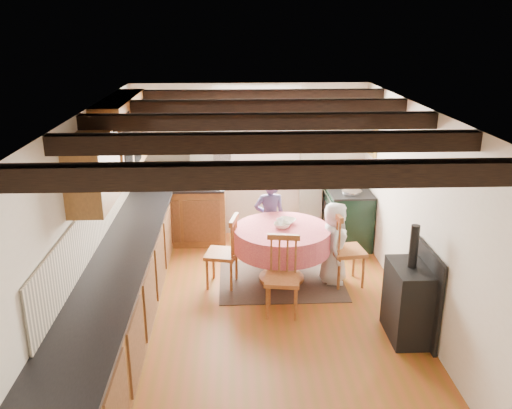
{
  "coord_description": "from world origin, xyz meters",
  "views": [
    {
      "loc": [
        -0.28,
        -5.39,
        3.26
      ],
      "look_at": [
        0.0,
        0.8,
        1.15
      ],
      "focal_mm": 37.67,
      "sensor_mm": 36.0,
      "label": 1
    }
  ],
  "objects_px": {
    "dining_table": "(282,255)",
    "chair_near": "(282,277)",
    "chair_left": "(222,251)",
    "aga_range": "(347,216)",
    "child_right": "(334,243)",
    "chair_right": "(348,248)",
    "cast_iron_stove": "(410,283)",
    "child_far": "(270,219)",
    "cup": "(280,222)"
  },
  "relations": [
    {
      "from": "dining_table",
      "to": "chair_near",
      "type": "xyz_separation_m",
      "value": [
        -0.07,
        -0.82,
        0.09
      ]
    },
    {
      "from": "chair_left",
      "to": "aga_range",
      "type": "bearing_deg",
      "value": 137.36
    },
    {
      "from": "dining_table",
      "to": "child_right",
      "type": "distance_m",
      "value": 0.7
    },
    {
      "from": "chair_right",
      "to": "child_right",
      "type": "distance_m",
      "value": 0.18
    },
    {
      "from": "chair_left",
      "to": "cast_iron_stove",
      "type": "distance_m",
      "value": 2.41
    },
    {
      "from": "chair_near",
      "to": "chair_right",
      "type": "distance_m",
      "value": 1.16
    },
    {
      "from": "chair_right",
      "to": "child_far",
      "type": "bearing_deg",
      "value": 41.74
    },
    {
      "from": "child_right",
      "to": "cup",
      "type": "relative_size",
      "value": 11.4
    },
    {
      "from": "chair_near",
      "to": "cast_iron_stove",
      "type": "bearing_deg",
      "value": -14.63
    },
    {
      "from": "chair_left",
      "to": "child_right",
      "type": "bearing_deg",
      "value": 103.24
    },
    {
      "from": "child_far",
      "to": "child_right",
      "type": "xyz_separation_m",
      "value": [
        0.78,
        -0.76,
        -0.06
      ]
    },
    {
      "from": "chair_left",
      "to": "chair_right",
      "type": "bearing_deg",
      "value": 101.3
    },
    {
      "from": "child_far",
      "to": "chair_near",
      "type": "bearing_deg",
      "value": 87.44
    },
    {
      "from": "chair_right",
      "to": "cup",
      "type": "relative_size",
      "value": 10.37
    },
    {
      "from": "dining_table",
      "to": "chair_near",
      "type": "bearing_deg",
      "value": -94.87
    },
    {
      "from": "dining_table",
      "to": "chair_left",
      "type": "relative_size",
      "value": 1.31
    },
    {
      "from": "chair_left",
      "to": "child_right",
      "type": "xyz_separation_m",
      "value": [
        1.46,
        0.03,
        0.07
      ]
    },
    {
      "from": "chair_near",
      "to": "dining_table",
      "type": "bearing_deg",
      "value": 93.69
    },
    {
      "from": "dining_table",
      "to": "cup",
      "type": "height_order",
      "value": "cup"
    },
    {
      "from": "cast_iron_stove",
      "to": "dining_table",
      "type": "bearing_deg",
      "value": 131.79
    },
    {
      "from": "chair_left",
      "to": "child_right",
      "type": "height_order",
      "value": "child_right"
    },
    {
      "from": "cast_iron_stove",
      "to": "cup",
      "type": "relative_size",
      "value": 13.47
    },
    {
      "from": "chair_right",
      "to": "aga_range",
      "type": "bearing_deg",
      "value": -19.3
    },
    {
      "from": "dining_table",
      "to": "child_far",
      "type": "distance_m",
      "value": 0.76
    },
    {
      "from": "chair_near",
      "to": "chair_left",
      "type": "xyz_separation_m",
      "value": [
        -0.71,
        0.75,
        0.01
      ]
    },
    {
      "from": "dining_table",
      "to": "chair_right",
      "type": "height_order",
      "value": "chair_right"
    },
    {
      "from": "cast_iron_stove",
      "to": "child_right",
      "type": "height_order",
      "value": "cast_iron_stove"
    },
    {
      "from": "child_far",
      "to": "child_right",
      "type": "distance_m",
      "value": 1.1
    },
    {
      "from": "dining_table",
      "to": "aga_range",
      "type": "xyz_separation_m",
      "value": [
        1.12,
        1.27,
        0.07
      ]
    },
    {
      "from": "chair_right",
      "to": "chair_near",
      "type": "bearing_deg",
      "value": 120.61
    },
    {
      "from": "dining_table",
      "to": "chair_right",
      "type": "relative_size",
      "value": 1.25
    },
    {
      "from": "cup",
      "to": "chair_left",
      "type": "bearing_deg",
      "value": -167.48
    },
    {
      "from": "child_right",
      "to": "chair_left",
      "type": "bearing_deg",
      "value": 101.41
    },
    {
      "from": "chair_right",
      "to": "cast_iron_stove",
      "type": "height_order",
      "value": "cast_iron_stove"
    },
    {
      "from": "chair_left",
      "to": "child_far",
      "type": "distance_m",
      "value": 1.04
    },
    {
      "from": "child_right",
      "to": "aga_range",
      "type": "bearing_deg",
      "value": -8.44
    },
    {
      "from": "aga_range",
      "to": "child_right",
      "type": "bearing_deg",
      "value": -108.85
    },
    {
      "from": "chair_near",
      "to": "cup",
      "type": "relative_size",
      "value": 9.72
    },
    {
      "from": "dining_table",
      "to": "cast_iron_stove",
      "type": "xyz_separation_m",
      "value": [
        1.23,
        -1.38,
        0.27
      ]
    },
    {
      "from": "chair_left",
      "to": "cup",
      "type": "bearing_deg",
      "value": 114.75
    },
    {
      "from": "chair_left",
      "to": "chair_right",
      "type": "distance_m",
      "value": 1.63
    },
    {
      "from": "chair_near",
      "to": "chair_left",
      "type": "distance_m",
      "value": 1.03
    },
    {
      "from": "dining_table",
      "to": "child_far",
      "type": "bearing_deg",
      "value": 98.79
    },
    {
      "from": "chair_near",
      "to": "child_far",
      "type": "height_order",
      "value": "child_far"
    },
    {
      "from": "cast_iron_stove",
      "to": "child_far",
      "type": "xyz_separation_m",
      "value": [
        -1.34,
        2.1,
        -0.04
      ]
    },
    {
      "from": "aga_range",
      "to": "child_far",
      "type": "distance_m",
      "value": 1.36
    },
    {
      "from": "child_right",
      "to": "child_far",
      "type": "bearing_deg",
      "value": 56.2
    },
    {
      "from": "cast_iron_stove",
      "to": "child_far",
      "type": "distance_m",
      "value": 2.49
    },
    {
      "from": "child_far",
      "to": "chair_right",
      "type": "bearing_deg",
      "value": 135.38
    },
    {
      "from": "dining_table",
      "to": "cup",
      "type": "bearing_deg",
      "value": 101.61
    }
  ]
}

